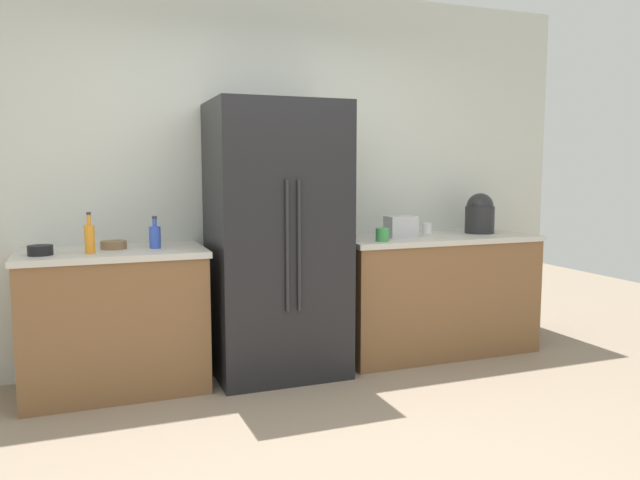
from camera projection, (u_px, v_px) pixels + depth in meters
ground_plane at (345, 462)px, 3.04m from camera, size 10.80×10.80×0.00m
kitchen_back_panel at (248, 176)px, 4.62m from camera, size 5.40×0.10×2.78m
counter_left at (115, 320)px, 4.01m from camera, size 1.16×0.68×0.93m
counter_right at (433, 293)px, 4.86m from camera, size 1.59×0.68×0.93m
refrigerator at (277, 240)px, 4.30m from camera, size 0.90×0.75×1.90m
toaster at (401, 227)px, 4.67m from camera, size 0.22×0.15×0.16m
rice_cooker at (480, 214)px, 4.97m from camera, size 0.23×0.23×0.32m
bottle_a at (90, 238)px, 3.77m from camera, size 0.06×0.06×0.26m
bottle_b at (155, 236)px, 4.03m from camera, size 0.07×0.07×0.21m
cup_a at (382, 234)px, 4.43m from camera, size 0.10×0.10×0.10m
cup_b at (427, 228)px, 4.96m from camera, size 0.08×0.08×0.09m
bowl_a at (40, 250)px, 3.70m from camera, size 0.15×0.15×0.06m
bowl_b at (114, 245)px, 4.00m from camera, size 0.17×0.17×0.05m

